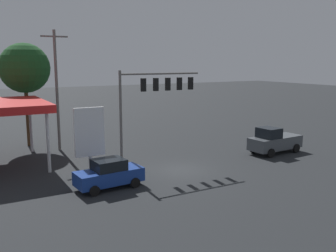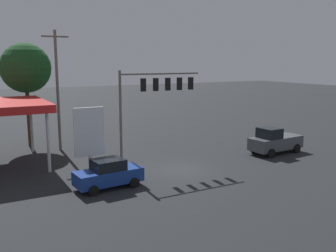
{
  "view_description": "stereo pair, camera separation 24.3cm",
  "coord_description": "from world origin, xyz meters",
  "px_view_note": "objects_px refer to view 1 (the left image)",
  "views": [
    {
      "loc": [
        14.44,
        23.74,
        8.2
      ],
      "look_at": [
        0.0,
        -2.0,
        3.11
      ],
      "focal_mm": 40.0,
      "sensor_mm": 36.0,
      "label": 1
    },
    {
      "loc": [
        14.23,
        23.86,
        8.2
      ],
      "look_at": [
        0.0,
        -2.0,
        3.11
      ],
      "focal_mm": 40.0,
      "sensor_mm": 36.0,
      "label": 2
    }
  ],
  "objects_px": {
    "utility_pole": "(57,88)",
    "sedan_waiting": "(109,174)",
    "pickup_parked": "(274,141)",
    "price_sign": "(89,133)",
    "street_tree": "(25,68)",
    "traffic_signal_assembly": "(154,93)"
  },
  "relations": [
    {
      "from": "utility_pole",
      "to": "price_sign",
      "type": "distance_m",
      "value": 9.72
    },
    {
      "from": "utility_pole",
      "to": "pickup_parked",
      "type": "bearing_deg",
      "value": 147.31
    },
    {
      "from": "utility_pole",
      "to": "price_sign",
      "type": "height_order",
      "value": "utility_pole"
    },
    {
      "from": "utility_pole",
      "to": "pickup_parked",
      "type": "relative_size",
      "value": 2.07
    },
    {
      "from": "traffic_signal_assembly",
      "to": "street_tree",
      "type": "distance_m",
      "value": 14.66
    },
    {
      "from": "traffic_signal_assembly",
      "to": "price_sign",
      "type": "height_order",
      "value": "traffic_signal_assembly"
    },
    {
      "from": "pickup_parked",
      "to": "street_tree",
      "type": "xyz_separation_m",
      "value": [
        18.88,
        -14.01,
        6.46
      ]
    },
    {
      "from": "utility_pole",
      "to": "street_tree",
      "type": "height_order",
      "value": "utility_pole"
    },
    {
      "from": "traffic_signal_assembly",
      "to": "price_sign",
      "type": "xyz_separation_m",
      "value": [
        5.32,
        0.19,
        -2.66
      ]
    },
    {
      "from": "street_tree",
      "to": "traffic_signal_assembly",
      "type": "bearing_deg",
      "value": 121.11
    },
    {
      "from": "pickup_parked",
      "to": "sedan_waiting",
      "type": "bearing_deg",
      "value": 1.72
    },
    {
      "from": "utility_pole",
      "to": "sedan_waiting",
      "type": "bearing_deg",
      "value": 91.3
    },
    {
      "from": "traffic_signal_assembly",
      "to": "street_tree",
      "type": "height_order",
      "value": "street_tree"
    },
    {
      "from": "utility_pole",
      "to": "sedan_waiting",
      "type": "xyz_separation_m",
      "value": [
        -0.28,
        12.43,
        -4.85
      ]
    },
    {
      "from": "pickup_parked",
      "to": "street_tree",
      "type": "height_order",
      "value": "street_tree"
    },
    {
      "from": "traffic_signal_assembly",
      "to": "sedan_waiting",
      "type": "relative_size",
      "value": 1.67
    },
    {
      "from": "sedan_waiting",
      "to": "pickup_parked",
      "type": "bearing_deg",
      "value": -178.58
    },
    {
      "from": "sedan_waiting",
      "to": "street_tree",
      "type": "distance_m",
      "value": 17.24
    },
    {
      "from": "price_sign",
      "to": "sedan_waiting",
      "type": "relative_size",
      "value": 1.11
    },
    {
      "from": "pickup_parked",
      "to": "utility_pole",
      "type": "bearing_deg",
      "value": -36.93
    },
    {
      "from": "traffic_signal_assembly",
      "to": "price_sign",
      "type": "distance_m",
      "value": 5.95
    },
    {
      "from": "utility_pole",
      "to": "pickup_parked",
      "type": "distance_m",
      "value": 20.39
    }
  ]
}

